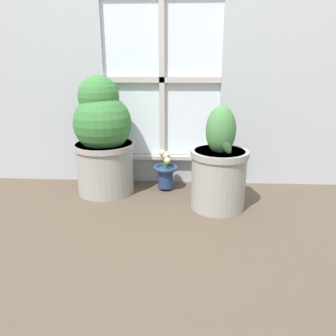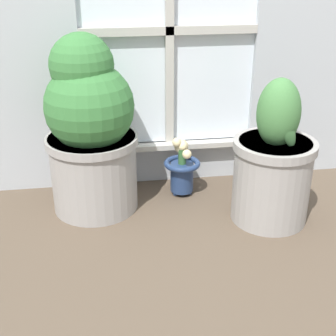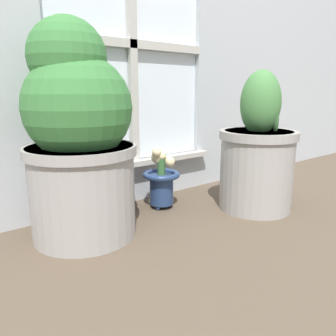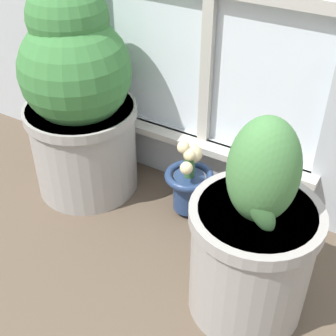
% 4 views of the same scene
% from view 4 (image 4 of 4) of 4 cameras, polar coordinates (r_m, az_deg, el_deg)
% --- Properties ---
extents(ground_plane, '(10.00, 10.00, 0.00)m').
position_cam_4_polar(ground_plane, '(1.40, -6.72, -13.77)').
color(ground_plane, brown).
extents(potted_plant_left, '(0.38, 0.38, 0.73)m').
position_cam_4_polar(potted_plant_left, '(1.57, -10.84, 8.49)').
color(potted_plant_left, '#9E9993').
rests_on(potted_plant_left, ground_plane).
extents(potted_plant_right, '(0.33, 0.33, 0.59)m').
position_cam_4_polar(potted_plant_right, '(1.19, 10.28, -8.88)').
color(potted_plant_right, '#9E9993').
rests_on(potted_plant_right, ground_plane).
extents(flower_vase, '(0.16, 0.16, 0.27)m').
position_cam_4_polar(flower_vase, '(1.54, 2.57, -1.56)').
color(flower_vase, navy).
rests_on(flower_vase, ground_plane).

